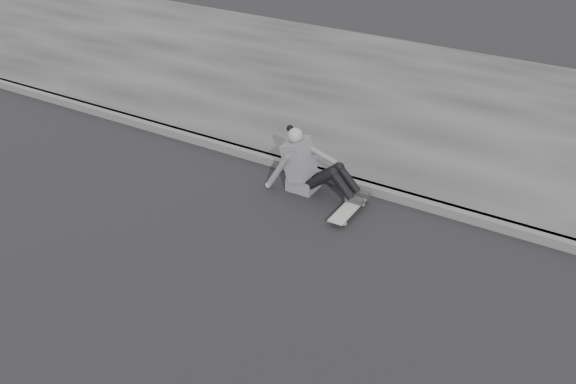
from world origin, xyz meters
The scene contains 5 objects.
ground centered at (0.00, 0.00, 0.00)m, with size 80.00×80.00×0.00m, color black.
curb centered at (0.00, 2.58, 0.06)m, with size 24.00×0.16×0.12m, color #4D4D4D.
sidewalk centered at (0.00, 5.60, 0.06)m, with size 24.00×6.00×0.12m, color #353535.
skateboard centered at (0.25, 1.95, 0.07)m, with size 0.20×0.78×0.09m.
seated_woman centered at (-0.48, 2.20, 0.36)m, with size 1.38×0.46×0.88m.
Camera 1 is at (3.08, -4.27, 4.37)m, focal length 40.00 mm.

